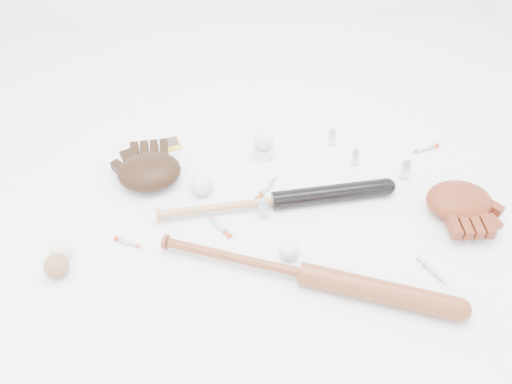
{
  "coord_description": "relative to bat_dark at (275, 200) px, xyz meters",
  "views": [
    {
      "loc": [
        -0.16,
        -1.2,
        1.35
      ],
      "look_at": [
        -0.03,
        0.07,
        0.06
      ],
      "focal_mm": 35.0,
      "sensor_mm": 36.0,
      "label": 1
    }
  ],
  "objects": [
    {
      "name": "baseball_on_pedestal",
      "position": [
        -0.01,
        0.29,
        0.05
      ],
      "size": [
        0.08,
        0.08,
        0.08
      ],
      "primitive_type": "sphere",
      "color": "white",
      "rests_on": "pedestal"
    },
    {
      "name": "trading_card",
      "position": [
        -0.38,
        0.4,
        -0.03
      ],
      "size": [
        0.09,
        0.1,
        0.01
      ],
      "primitive_type": "cube",
      "rotation": [
        0.0,
        0.0,
        0.28
      ],
      "color": "gold",
      "rests_on": "ground"
    },
    {
      "name": "syringe_0",
      "position": [
        -0.52,
        -0.12,
        -0.03
      ],
      "size": [
        0.13,
        0.08,
        0.02
      ],
      "primitive_type": null,
      "rotation": [
        0.0,
        0.0,
        -0.48
      ],
      "color": "#ADBCC6",
      "rests_on": "ground"
    },
    {
      "name": "baseball_upper",
      "position": [
        -0.26,
        0.1,
        0.01
      ],
      "size": [
        0.08,
        0.08,
        0.08
      ],
      "primitive_type": "sphere",
      "color": "white",
      "rests_on": "ground"
    },
    {
      "name": "bat_dark",
      "position": [
        0.0,
        0.0,
        0.0
      ],
      "size": [
        0.91,
        0.12,
        0.07
      ],
      "primitive_type": null,
      "rotation": [
        0.0,
        0.0,
        0.06
      ],
      "color": "black",
      "rests_on": "ground"
    },
    {
      "name": "glove_dark",
      "position": [
        -0.46,
        0.18,
        0.02
      ],
      "size": [
        0.3,
        0.3,
        0.1
      ],
      "primitive_type": null,
      "rotation": [
        0.0,
        0.0,
        0.05
      ],
      "color": "black",
      "rests_on": "ground"
    },
    {
      "name": "vial_2",
      "position": [
        -0.05,
        -0.05,
        0.01
      ],
      "size": [
        0.03,
        0.03,
        0.08
      ],
      "primitive_type": "cylinder",
      "color": "#AEB9BF",
      "rests_on": "ground"
    },
    {
      "name": "syringe_3",
      "position": [
        0.48,
        -0.35,
        -0.02
      ],
      "size": [
        0.1,
        0.16,
        0.02
      ],
      "primitive_type": null,
      "rotation": [
        0.0,
        0.0,
        -1.1
      ],
      "color": "#ADBCC6",
      "rests_on": "ground"
    },
    {
      "name": "baseball_left",
      "position": [
        -0.74,
        -0.16,
        0.0
      ],
      "size": [
        0.07,
        0.07,
        0.07
      ],
      "primitive_type": "sphere",
      "color": "white",
      "rests_on": "ground"
    },
    {
      "name": "baseball_aged",
      "position": [
        -0.74,
        -0.22,
        0.01
      ],
      "size": [
        0.08,
        0.08,
        0.08
      ],
      "primitive_type": "sphere",
      "color": "#936847",
      "rests_on": "ground"
    },
    {
      "name": "bat_wood",
      "position": [
        0.05,
        -0.33,
        0.0
      ],
      "size": [
        0.97,
        0.45,
        0.07
      ],
      "primitive_type": null,
      "rotation": [
        0.0,
        0.0,
        -0.38
      ],
      "color": "brown",
      "rests_on": "ground"
    },
    {
      "name": "syringe_1",
      "position": [
        -0.21,
        -0.08,
        -0.02
      ],
      "size": [
        0.11,
        0.14,
        0.02
      ],
      "primitive_type": null,
      "rotation": [
        0.0,
        0.0,
        2.15
      ],
      "color": "#ADBCC6",
      "rests_on": "ground"
    },
    {
      "name": "glove_tan",
      "position": [
        0.66,
        -0.09,
        0.02
      ],
      "size": [
        0.3,
        0.3,
        0.1
      ],
      "primitive_type": null,
      "rotation": [
        0.0,
        0.0,
        3.07
      ],
      "color": "maroon",
      "rests_on": "ground"
    },
    {
      "name": "syringe_2",
      "position": [
        -0.02,
        0.09,
        -0.02
      ],
      "size": [
        0.13,
        0.15,
        0.02
      ],
      "primitive_type": null,
      "rotation": [
        0.0,
        0.0,
        0.92
      ],
      "color": "#ADBCC6",
      "rests_on": "ground"
    },
    {
      "name": "vial_1",
      "position": [
        0.28,
        0.33,
        0.0
      ],
      "size": [
        0.03,
        0.03,
        0.07
      ],
      "primitive_type": "cylinder",
      "color": "#AEB9BF",
      "rests_on": "ground"
    },
    {
      "name": "vial_0",
      "position": [
        0.35,
        0.2,
        0.0
      ],
      "size": [
        0.03,
        0.03,
        0.07
      ],
      "primitive_type": "cylinder",
      "color": "#AEB9BF",
      "rests_on": "ground"
    },
    {
      "name": "vial_3",
      "position": [
        0.52,
        0.1,
        0.01
      ],
      "size": [
        0.04,
        0.04,
        0.08
      ],
      "primitive_type": "cylinder",
      "color": "#AEB9BF",
      "rests_on": "ground"
    },
    {
      "name": "syringe_4",
      "position": [
        0.66,
        0.25,
        -0.02
      ],
      "size": [
        0.15,
        0.06,
        0.02
      ],
      "primitive_type": null,
      "rotation": [
        0.0,
        0.0,
        3.4
      ],
      "color": "#ADBCC6",
      "rests_on": "ground"
    },
    {
      "name": "pedestal",
      "position": [
        -0.01,
        0.29,
        -0.01
      ],
      "size": [
        0.09,
        0.09,
        0.04
      ],
      "primitive_type": "cube",
      "rotation": [
        0.0,
        0.0,
        -0.22
      ],
      "color": "white",
      "rests_on": "ground"
    },
    {
      "name": "baseball_mid",
      "position": [
        0.02,
        -0.23,
        0.0
      ],
      "size": [
        0.07,
        0.07,
        0.07
      ],
      "primitive_type": "sphere",
      "color": "white",
      "rests_on": "ground"
    }
  ]
}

